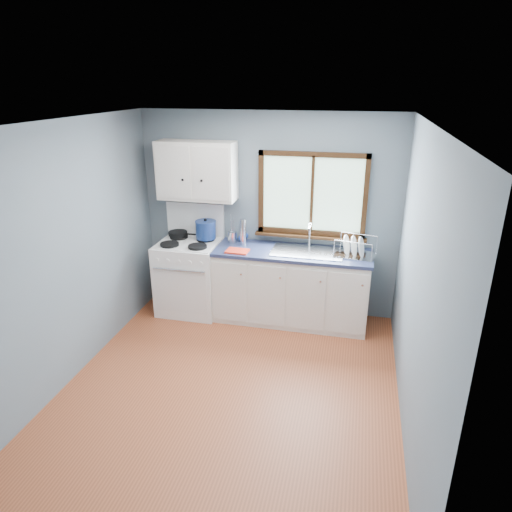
% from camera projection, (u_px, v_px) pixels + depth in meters
% --- Properties ---
extents(floor, '(3.20, 3.60, 0.02)m').
position_uv_depth(floor, '(231.00, 388.00, 4.48)').
color(floor, '#A44F2C').
rests_on(floor, ground).
extents(ceiling, '(3.20, 3.60, 0.02)m').
position_uv_depth(ceiling, '(224.00, 122.00, 3.57)').
color(ceiling, white).
rests_on(ceiling, wall_back).
extents(wall_back, '(3.20, 0.02, 2.50)m').
position_uv_depth(wall_back, '(268.00, 215.00, 5.67)').
color(wall_back, slate).
rests_on(wall_back, ground).
extents(wall_front, '(3.20, 0.02, 2.50)m').
position_uv_depth(wall_front, '(131.00, 401.00, 2.38)').
color(wall_front, slate).
rests_on(wall_front, ground).
extents(wall_left, '(0.02, 3.60, 2.50)m').
position_uv_depth(wall_left, '(66.00, 256.00, 4.36)').
color(wall_left, slate).
rests_on(wall_left, ground).
extents(wall_right, '(0.02, 3.60, 2.50)m').
position_uv_depth(wall_right, '(419.00, 287.00, 3.69)').
color(wall_right, slate).
rests_on(wall_right, ground).
extents(gas_range, '(0.76, 0.69, 1.36)m').
position_uv_depth(gas_range, '(190.00, 275.00, 5.84)').
color(gas_range, white).
rests_on(gas_range, floor).
extents(base_cabinets, '(1.85, 0.60, 0.88)m').
position_uv_depth(base_cabinets, '(291.00, 290.00, 5.61)').
color(base_cabinets, silver).
rests_on(base_cabinets, floor).
extents(countertop, '(1.89, 0.64, 0.04)m').
position_uv_depth(countertop, '(292.00, 252.00, 5.43)').
color(countertop, '#1E2746').
rests_on(countertop, base_cabinets).
extents(sink, '(0.84, 0.46, 0.44)m').
position_uv_depth(sink, '(307.00, 257.00, 5.41)').
color(sink, silver).
rests_on(sink, countertop).
extents(window, '(1.36, 0.10, 1.03)m').
position_uv_depth(window, '(312.00, 201.00, 5.44)').
color(window, '#9EC6A8').
rests_on(window, wall_back).
extents(upper_cabinets, '(0.95, 0.35, 0.70)m').
position_uv_depth(upper_cabinets, '(197.00, 171.00, 5.48)').
color(upper_cabinets, silver).
rests_on(upper_cabinets, wall_back).
extents(skillet, '(0.36, 0.25, 0.05)m').
position_uv_depth(skillet, '(178.00, 233.00, 5.84)').
color(skillet, black).
rests_on(skillet, gas_range).
extents(stockpot, '(0.28, 0.28, 0.26)m').
position_uv_depth(stockpot, '(206.00, 229.00, 5.70)').
color(stockpot, navy).
rests_on(stockpot, gas_range).
extents(utensil_crock, '(0.11, 0.11, 0.35)m').
position_uv_depth(utensil_crock, '(232.00, 237.00, 5.68)').
color(utensil_crock, silver).
rests_on(utensil_crock, countertop).
extents(thermos, '(0.09, 0.09, 0.32)m').
position_uv_depth(thermos, '(243.00, 232.00, 5.58)').
color(thermos, silver).
rests_on(thermos, countertop).
extents(soap_bottle, '(0.10, 0.10, 0.23)m').
position_uv_depth(soap_bottle, '(241.00, 233.00, 5.68)').
color(soap_bottle, '#1C48B4').
rests_on(soap_bottle, countertop).
extents(dish_towel, '(0.27, 0.20, 0.02)m').
position_uv_depth(dish_towel, '(237.00, 251.00, 5.39)').
color(dish_towel, red).
rests_on(dish_towel, countertop).
extents(dish_rack, '(0.50, 0.42, 0.23)m').
position_uv_depth(dish_rack, '(354.00, 251.00, 5.26)').
color(dish_rack, silver).
rests_on(dish_rack, countertop).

